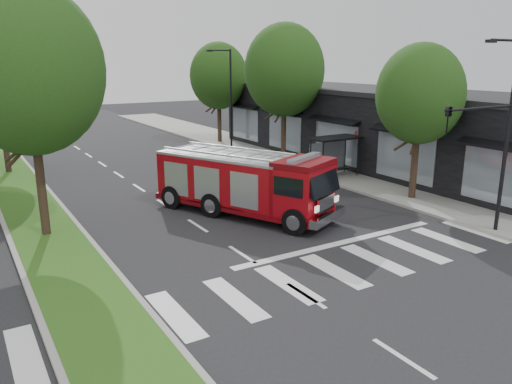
{
  "coord_description": "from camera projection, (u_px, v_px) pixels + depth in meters",
  "views": [
    {
      "loc": [
        -8.8,
        -15.4,
        7.17
      ],
      "look_at": [
        1.77,
        1.89,
        1.8
      ],
      "focal_mm": 35.0,
      "sensor_mm": 36.0,
      "label": 1
    }
  ],
  "objects": [
    {
      "name": "ground",
      "position": [
        242.0,
        255.0,
        18.97
      ],
      "size": [
        140.0,
        140.0,
        0.0
      ],
      "primitive_type": "plane",
      "color": "black",
      "rests_on": "ground"
    },
    {
      "name": "sidewalk_right",
      "position": [
        329.0,
        169.0,
        33.5
      ],
      "size": [
        5.0,
        80.0,
        0.15
      ],
      "primitive_type": "cube",
      "color": "gray",
      "rests_on": "ground"
    },
    {
      "name": "median",
      "position": [
        13.0,
        179.0,
        30.77
      ],
      "size": [
        3.0,
        50.0,
        0.15
      ],
      "color": "gray",
      "rests_on": "ground"
    },
    {
      "name": "storefront_row",
      "position": [
        380.0,
        128.0,
        35.15
      ],
      "size": [
        8.0,
        30.0,
        5.0
      ],
      "primitive_type": "cube",
      "color": "black",
      "rests_on": "ground"
    },
    {
      "name": "bus_shelter",
      "position": [
        333.0,
        146.0,
        30.82
      ],
      "size": [
        3.2,
        1.6,
        2.61
      ],
      "color": "black",
      "rests_on": "ground"
    },
    {
      "name": "tree_right_near",
      "position": [
        420.0,
        94.0,
        25.01
      ],
      "size": [
        4.4,
        4.4,
        8.05
      ],
      "color": "black",
      "rests_on": "ground"
    },
    {
      "name": "tree_right_mid",
      "position": [
        284.0,
        70.0,
        34.66
      ],
      "size": [
        5.6,
        5.6,
        9.72
      ],
      "color": "black",
      "rests_on": "ground"
    },
    {
      "name": "tree_right_far",
      "position": [
        219.0,
        76.0,
        43.07
      ],
      "size": [
        5.0,
        5.0,
        8.73
      ],
      "color": "black",
      "rests_on": "ground"
    },
    {
      "name": "tree_median_near",
      "position": [
        28.0,
        70.0,
        19.15
      ],
      "size": [
        5.8,
        5.8,
        10.16
      ],
      "color": "black",
      "rests_on": "ground"
    },
    {
      "name": "streetlight_right_near",
      "position": [
        496.0,
        125.0,
        19.74
      ],
      "size": [
        4.08,
        0.22,
        8.0
      ],
      "color": "black",
      "rests_on": "ground"
    },
    {
      "name": "streetlight_right_far",
      "position": [
        229.0,
        95.0,
        39.54
      ],
      "size": [
        2.11,
        0.2,
        8.0
      ],
      "color": "black",
      "rests_on": "ground"
    },
    {
      "name": "fire_engine",
      "position": [
        243.0,
        183.0,
        23.62
      ],
      "size": [
        6.28,
        9.46,
        3.18
      ],
      "rotation": [
        0.0,
        0.0,
        0.43
      ],
      "color": "#5D0509",
      "rests_on": "ground"
    }
  ]
}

